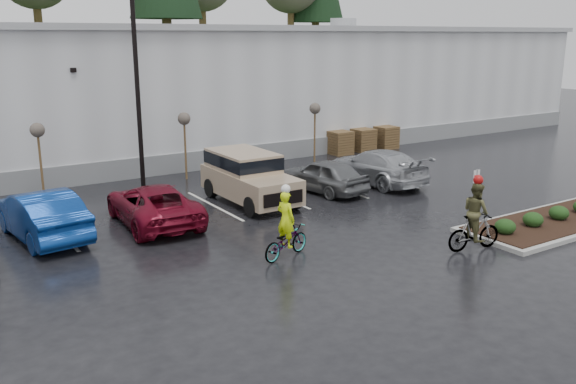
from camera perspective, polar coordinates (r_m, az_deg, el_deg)
ground at (r=19.79m, az=10.08°, el=-5.52°), size 120.00×120.00×0.00m
warehouse at (r=37.86m, az=-13.13°, el=9.51°), size 60.50×15.50×7.20m
wooded_ridge at (r=60.01m, az=-20.78°, el=10.04°), size 80.00×25.00×6.00m
lamppost at (r=27.00m, az=-14.07°, el=11.93°), size 0.50×1.00×9.22m
sapling_west at (r=27.23m, az=-22.37°, el=5.02°), size 0.60×0.60×3.20m
sapling_mid at (r=29.09m, az=-9.69°, el=6.45°), size 0.60×0.60×3.20m
sapling_east at (r=32.75m, az=2.54°, el=7.52°), size 0.60×0.60×3.20m
pallet_stack_a at (r=35.32m, az=4.88°, el=4.63°), size 1.20×1.20×1.35m
pallet_stack_b at (r=36.37m, az=7.01°, el=4.86°), size 1.20×1.20×1.35m
pallet_stack_c at (r=37.53m, az=9.13°, el=5.08°), size 1.20×1.20×1.35m
curb_island at (r=24.35m, az=23.94°, el=-2.57°), size 8.00×3.00×0.15m
mulch_bed at (r=24.33m, az=23.96°, el=-2.35°), size 7.60×2.60×0.04m
shrub_a at (r=21.88m, az=19.66°, el=-3.07°), size 0.70×0.70×0.52m
shrub_b at (r=23.06m, az=21.95°, el=-2.41°), size 0.70×0.70×0.52m
shrub_c at (r=24.26m, az=24.02°, el=-1.81°), size 0.70×0.70×0.52m
fire_lane_sign at (r=22.18m, az=17.12°, el=0.04°), size 0.30×0.05×2.20m
car_blue at (r=22.15m, az=-22.13°, el=-1.95°), size 2.39×5.26×1.67m
car_red at (r=22.65m, az=-12.50°, el=-1.13°), size 2.71×5.39×1.46m
suv_tan at (r=24.85m, az=-3.57°, el=1.29°), size 2.20×5.10×2.06m
car_grey at (r=26.68m, az=3.38°, el=1.57°), size 2.32×4.54×1.48m
car_far_silver at (r=28.52m, az=8.23°, el=2.39°), size 2.41×5.52×1.58m
cyclist_hivis at (r=18.79m, az=-0.21°, el=-4.05°), size 2.03×1.21×2.33m
cyclist_olive at (r=20.27m, az=17.08°, el=-2.82°), size 1.96×0.98×2.46m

